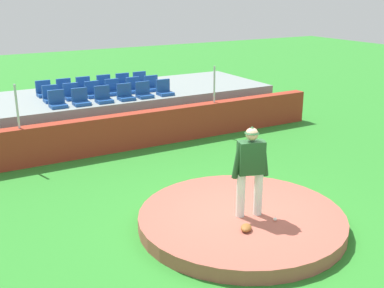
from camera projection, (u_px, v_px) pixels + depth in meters
name	position (u px, v px, depth m)	size (l,w,h in m)	color
ground_plane	(241.00, 226.00, 9.70)	(60.00, 60.00, 0.00)	#2C8329
pitchers_mound	(241.00, 220.00, 9.65)	(4.15, 4.15, 0.28)	#A75747
pitcher	(251.00, 165.00, 9.21)	(0.75, 0.40, 1.84)	white
baseball	(275.00, 219.00, 9.28)	(0.07, 0.07, 0.07)	white
fielding_glove	(246.00, 228.00, 8.91)	(0.30, 0.20, 0.11)	brown
brick_barrier	(130.00, 131.00, 14.25)	(13.22, 0.40, 1.07)	#9F3221
fence_post_left	(17.00, 106.00, 12.43)	(0.06, 0.06, 1.17)	silver
fence_post_right	(214.00, 84.00, 15.30)	(0.06, 0.06, 1.17)	silver
bleacher_platform	(101.00, 111.00, 16.33)	(11.83, 3.72, 1.22)	gray
stadium_chair_0	(57.00, 102.00, 14.19)	(0.48, 0.44, 0.50)	#1B4A97
stadium_chair_1	(81.00, 100.00, 14.48)	(0.48, 0.44, 0.50)	#1B4A97
stadium_chair_2	(103.00, 97.00, 14.81)	(0.48, 0.44, 0.50)	#1B4A97
stadium_chair_3	(125.00, 95.00, 15.15)	(0.48, 0.44, 0.50)	#1B4A97
stadium_chair_4	(144.00, 92.00, 15.48)	(0.48, 0.44, 0.50)	#1B4A97
stadium_chair_5	(164.00, 90.00, 15.84)	(0.48, 0.44, 0.50)	#1B4A97
stadium_chair_6	(51.00, 97.00, 14.90)	(0.48, 0.44, 0.50)	#1B4A97
stadium_chair_7	(72.00, 94.00, 15.22)	(0.48, 0.44, 0.50)	#1B4A97
stadium_chair_8	(93.00, 92.00, 15.54)	(0.48, 0.44, 0.50)	#1B4A97
stadium_chair_9	(113.00, 90.00, 15.91)	(0.48, 0.44, 0.50)	#1B4A97
stadium_chair_10	(134.00, 88.00, 16.24)	(0.48, 0.44, 0.50)	#1B4A97
stadium_chair_11	(152.00, 86.00, 16.54)	(0.48, 0.44, 0.50)	#1B4A97
stadium_chair_12	(44.00, 91.00, 15.65)	(0.48, 0.44, 0.50)	#1B4A97
stadium_chair_13	(65.00, 89.00, 15.98)	(0.48, 0.44, 0.50)	#1B4A97
stadium_chair_14	(84.00, 87.00, 16.31)	(0.48, 0.44, 0.50)	#1B4A97
stadium_chair_15	(105.00, 85.00, 16.67)	(0.48, 0.44, 0.50)	#1B4A97
stadium_chair_16	(124.00, 83.00, 16.98)	(0.48, 0.44, 0.50)	#1B4A97
stadium_chair_17	(141.00, 82.00, 17.31)	(0.48, 0.44, 0.50)	#1B4A97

